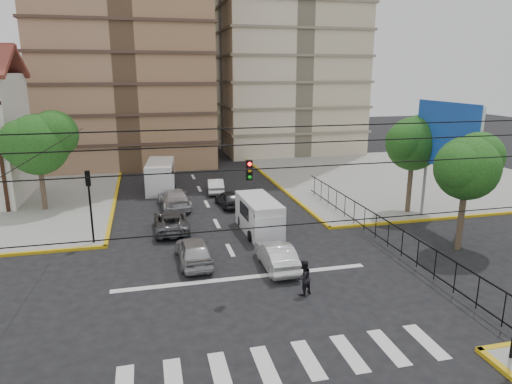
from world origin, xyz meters
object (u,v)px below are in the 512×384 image
object	(u,v)px
van_right_lane	(260,217)
car_white_front_right	(276,256)
van_left_lane	(161,177)
car_silver_front_left	(194,251)
traffic_light_nw	(89,195)
pedestrian_crosswalk	(303,278)

from	to	relation	value
van_right_lane	car_white_front_right	bearing A→B (deg)	-97.62
van_left_lane	car_silver_front_left	world-z (taller)	van_left_lane
van_left_lane	traffic_light_nw	bearing A→B (deg)	-104.00
car_white_front_right	car_silver_front_left	bearing A→B (deg)	-21.57
car_silver_front_left	van_right_lane	bearing A→B (deg)	-142.69
pedestrian_crosswalk	traffic_light_nw	bearing A→B (deg)	-67.16
traffic_light_nw	pedestrian_crosswalk	world-z (taller)	traffic_light_nw
van_right_lane	pedestrian_crosswalk	bearing A→B (deg)	-93.33
pedestrian_crosswalk	van_left_lane	bearing A→B (deg)	-100.67
car_silver_front_left	pedestrian_crosswalk	bearing A→B (deg)	131.36
van_left_lane	car_silver_front_left	size ratio (longest dim) A/B	1.38
traffic_light_nw	van_left_lane	bearing A→B (deg)	69.92
traffic_light_nw	van_right_lane	world-z (taller)	traffic_light_nw
car_white_front_right	pedestrian_crosswalk	world-z (taller)	pedestrian_crosswalk
van_left_lane	pedestrian_crosswalk	size ratio (longest dim) A/B	3.46
traffic_light_nw	pedestrian_crosswalk	xyz separation A→B (m)	(10.09, -9.01, -2.27)
traffic_light_nw	car_silver_front_left	bearing A→B (deg)	-36.79
car_white_front_right	van_right_lane	bearing A→B (deg)	-95.08
traffic_light_nw	van_right_lane	bearing A→B (deg)	-2.19
traffic_light_nw	car_silver_front_left	xyz separation A→B (m)	(5.56, -4.16, -2.39)
traffic_light_nw	van_left_lane	size ratio (longest dim) A/B	0.75
van_right_lane	van_left_lane	world-z (taller)	van_left_lane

